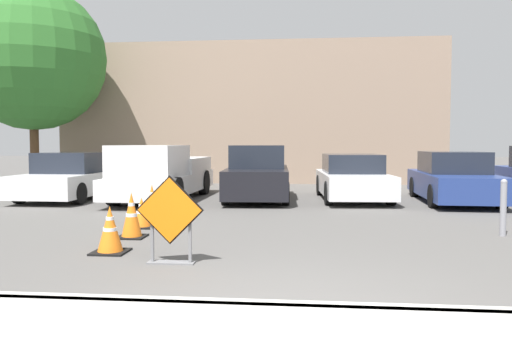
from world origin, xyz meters
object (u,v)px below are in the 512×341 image
(traffic_cone_third, at_px, (142,213))
(parked_car_nearest, at_px, (71,178))
(parked_car_fourth, at_px, (453,179))
(traffic_cone_fourth, at_px, (152,202))
(bollard_nearest, at_px, (503,206))
(traffic_cone_second, at_px, (132,216))
(parked_car_third, at_px, (352,179))
(parked_car_second, at_px, (258,175))
(traffic_cone_nearest, at_px, (110,230))
(traffic_cone_fifth, at_px, (160,197))
(road_closed_sign, at_px, (170,218))
(pickup_truck, at_px, (160,176))

(traffic_cone_third, bearing_deg, parked_car_nearest, 128.35)
(parked_car_nearest, height_order, parked_car_fourth, parked_car_fourth)
(traffic_cone_fourth, distance_m, bollard_nearest, 7.11)
(traffic_cone_second, height_order, parked_car_third, parked_car_third)
(bollard_nearest, bearing_deg, parked_car_second, 132.77)
(parked_car_nearest, distance_m, parked_car_second, 5.60)
(parked_car_nearest, height_order, bollard_nearest, parked_car_nearest)
(bollard_nearest, bearing_deg, parked_car_fourth, 83.09)
(traffic_cone_nearest, xyz_separation_m, traffic_cone_fifth, (-0.62, 4.74, -0.02))
(traffic_cone_second, height_order, parked_car_nearest, parked_car_nearest)
(traffic_cone_third, relative_size, traffic_cone_fourth, 0.78)
(parked_car_third, bearing_deg, parked_car_second, 1.45)
(road_closed_sign, relative_size, parked_car_third, 0.29)
(traffic_cone_fourth, height_order, traffic_cone_fifth, traffic_cone_fourth)
(traffic_cone_second, distance_m, parked_car_second, 6.38)
(road_closed_sign, xyz_separation_m, parked_car_fourth, (6.05, 7.88, 0.02))
(traffic_cone_nearest, distance_m, traffic_cone_third, 2.30)
(pickup_truck, relative_size, bollard_nearest, 5.30)
(pickup_truck, xyz_separation_m, parked_car_second, (2.80, 0.58, -0.00))
(parked_car_nearest, distance_m, parked_car_fourth, 11.19)
(traffic_cone_fifth, height_order, bollard_nearest, bollard_nearest)
(parked_car_second, relative_size, parked_car_third, 1.00)
(parked_car_third, height_order, bollard_nearest, parked_car_third)
(traffic_cone_third, relative_size, bollard_nearest, 0.58)
(traffic_cone_third, xyz_separation_m, parked_car_second, (1.83, 5.09, 0.44))
(traffic_cone_fourth, xyz_separation_m, parked_car_fourth, (7.59, 3.80, 0.29))
(parked_car_nearest, distance_m, bollard_nearest, 11.68)
(bollard_nearest, bearing_deg, parked_car_third, 111.12)
(parked_car_nearest, bearing_deg, pickup_truck, 176.25)
(parked_car_nearest, bearing_deg, traffic_cone_third, 129.38)
(traffic_cone_nearest, distance_m, pickup_truck, 6.92)
(road_closed_sign, bearing_deg, pickup_truck, 107.59)
(road_closed_sign, xyz_separation_m, traffic_cone_nearest, (-1.11, 0.60, -0.29))
(traffic_cone_fourth, height_order, parked_car_third, parked_car_third)
(parked_car_nearest, distance_m, parked_car_third, 8.41)
(parked_car_fourth, bearing_deg, traffic_cone_fourth, 28.61)
(traffic_cone_second, xyz_separation_m, parked_car_fourth, (7.26, 6.06, 0.26))
(traffic_cone_second, bearing_deg, road_closed_sign, -56.62)
(bollard_nearest, bearing_deg, road_closed_sign, -154.19)
(parked_car_fourth, bearing_deg, traffic_cone_second, 41.86)
(traffic_cone_nearest, height_order, traffic_cone_fifth, traffic_cone_nearest)
(pickup_truck, height_order, bollard_nearest, pickup_truck)
(traffic_cone_nearest, relative_size, parked_car_second, 0.17)
(parked_car_nearest, bearing_deg, parked_car_third, -175.03)
(traffic_cone_fifth, distance_m, pickup_truck, 2.19)
(traffic_cone_fourth, bearing_deg, parked_car_nearest, 135.34)
(traffic_cone_second, relative_size, parked_car_third, 0.19)
(pickup_truck, bearing_deg, road_closed_sign, 109.14)
(traffic_cone_nearest, bearing_deg, road_closed_sign, -28.48)
(road_closed_sign, height_order, parked_car_third, parked_car_third)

